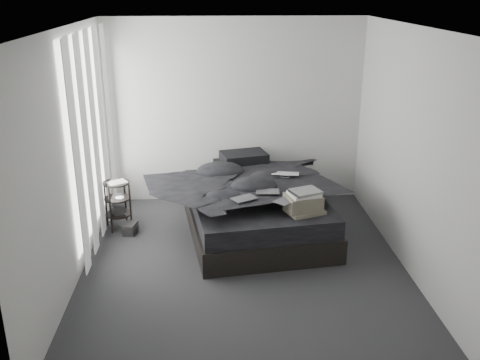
{
  "coord_description": "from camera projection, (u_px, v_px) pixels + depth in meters",
  "views": [
    {
      "loc": [
        -0.35,
        -5.3,
        2.99
      ],
      "look_at": [
        0.0,
        0.8,
        0.75
      ],
      "focal_mm": 40.0,
      "sensor_mm": 36.0,
      "label": 1
    }
  ],
  "objects": [
    {
      "name": "pillow_upper",
      "position": [
        244.0,
        157.0,
        7.4
      ],
      "size": [
        0.69,
        0.55,
        0.14
      ],
      "primitive_type": "cube",
      "rotation": [
        0.0,
        0.0,
        0.24
      ],
      "color": "black",
      "rests_on": "pillow_lower"
    },
    {
      "name": "wall_right",
      "position": [
        413.0,
        154.0,
        5.67
      ],
      "size": [
        0.01,
        4.2,
        2.6
      ],
      "primitive_type": "cube",
      "color": "silver",
      "rests_on": "ground"
    },
    {
      "name": "window_left",
      "position": [
        89.0,
        132.0,
        6.3
      ],
      "size": [
        0.02,
        2.0,
        2.3
      ],
      "primitive_type": "cube",
      "color": "white",
      "rests_on": "wall_left"
    },
    {
      "name": "art_book_white",
      "position": [
        304.0,
        194.0,
        6.07
      ],
      "size": [
        0.39,
        0.34,
        0.03
      ],
      "primitive_type": "cube",
      "rotation": [
        0.0,
        0.0,
        0.27
      ],
      "color": "silver",
      "rests_on": "box_upper"
    },
    {
      "name": "papers",
      "position": [
        117.0,
        182.0,
        6.78
      ],
      "size": [
        0.3,
        0.28,
        0.01
      ],
      "primitive_type": "cube",
      "rotation": [
        0.0,
        0.0,
        0.57
      ],
      "color": "white",
      "rests_on": "side_stand"
    },
    {
      "name": "art_book_snake",
      "position": [
        305.0,
        192.0,
        6.06
      ],
      "size": [
        0.39,
        0.35,
        0.03
      ],
      "primitive_type": "cube",
      "rotation": [
        0.0,
        0.0,
        0.38
      ],
      "color": "silver",
      "rests_on": "art_book_white"
    },
    {
      "name": "side_stand",
      "position": [
        118.0,
        205.0,
        6.89
      ],
      "size": [
        0.44,
        0.44,
        0.62
      ],
      "primitive_type": "cylinder",
      "rotation": [
        0.0,
        0.0,
        0.4
      ],
      "color": "black",
      "rests_on": "floor"
    },
    {
      "name": "wall_left",
      "position": [
        69.0,
        160.0,
        5.47
      ],
      "size": [
        0.01,
        4.2,
        2.6
      ],
      "primitive_type": "cube",
      "color": "silver",
      "rests_on": "ground"
    },
    {
      "name": "mattress",
      "position": [
        255.0,
        201.0,
        6.76
      ],
      "size": [
        1.85,
        2.29,
        0.23
      ],
      "primitive_type": "cube",
      "rotation": [
        0.0,
        0.0,
        0.14
      ],
      "color": "black",
      "rests_on": "bed"
    },
    {
      "name": "wall_front",
      "position": [
        265.0,
        251.0,
        3.6
      ],
      "size": [
        3.6,
        0.01,
        2.6
      ],
      "primitive_type": "cube",
      "color": "silver",
      "rests_on": "ground"
    },
    {
      "name": "curtain_left",
      "position": [
        94.0,
        138.0,
        6.33
      ],
      "size": [
        0.06,
        2.12,
        2.48
      ],
      "primitive_type": "cube",
      "color": "white",
      "rests_on": "wall_left"
    },
    {
      "name": "comic_a",
      "position": [
        244.0,
        192.0,
        6.05
      ],
      "size": [
        0.33,
        0.29,
        0.01
      ],
      "primitive_type": "cube",
      "rotation": [
        0.0,
        0.0,
        0.52
      ],
      "color": "black",
      "rests_on": "duvet"
    },
    {
      "name": "ceiling",
      "position": [
        245.0,
        28.0,
        5.12
      ],
      "size": [
        3.6,
        4.2,
        0.01
      ],
      "primitive_type": "cube",
      "color": "white",
      "rests_on": "ground"
    },
    {
      "name": "comic_c",
      "position": [
        286.0,
        193.0,
        5.99
      ],
      "size": [
        0.32,
        0.32,
        0.01
      ],
      "primitive_type": "cube",
      "rotation": [
        0.0,
        0.0,
        0.75
      ],
      "color": "black",
      "rests_on": "duvet"
    },
    {
      "name": "comic_b",
      "position": [
        268.0,
        185.0,
        6.25
      ],
      "size": [
        0.28,
        0.2,
        0.01
      ],
      "primitive_type": "cube",
      "rotation": [
        0.0,
        0.0,
        -0.07
      ],
      "color": "black",
      "rests_on": "duvet"
    },
    {
      "name": "pillow_lower",
      "position": [
        238.0,
        167.0,
        7.46
      ],
      "size": [
        0.7,
        0.53,
        0.15
      ],
      "primitive_type": "cube",
      "rotation": [
        0.0,
        0.0,
        0.14
      ],
      "color": "black",
      "rests_on": "mattress"
    },
    {
      "name": "box_upper",
      "position": [
        303.0,
        202.0,
        6.11
      ],
      "size": [
        0.44,
        0.39,
        0.17
      ],
      "primitive_type": "cube",
      "rotation": [
        0.0,
        0.0,
        0.22
      ],
      "color": "#645F4F",
      "rests_on": "box_mid"
    },
    {
      "name": "floor",
      "position": [
        244.0,
        267.0,
        6.02
      ],
      "size": [
        3.6,
        4.2,
        0.01
      ],
      "primitive_type": "cube",
      "color": "#2D2D2F",
      "rests_on": "ground"
    },
    {
      "name": "wall_back",
      "position": [
        235.0,
        112.0,
        7.54
      ],
      "size": [
        3.6,
        0.01,
        2.6
      ],
      "primitive_type": "cube",
      "color": "silver",
      "rests_on": "ground"
    },
    {
      "name": "duvet",
      "position": [
        256.0,
        185.0,
        6.63
      ],
      "size": [
        1.83,
        2.05,
        0.25
      ],
      "primitive_type": "imported",
      "rotation": [
        0.0,
        0.0,
        0.14
      ],
      "color": "black",
      "rests_on": "mattress"
    },
    {
      "name": "laptop",
      "position": [
        285.0,
        170.0,
        6.75
      ],
      "size": [
        0.38,
        0.28,
        0.03
      ],
      "primitive_type": "imported",
      "rotation": [
        0.0,
        0.0,
        -0.18
      ],
      "color": "silver",
      "rests_on": "duvet"
    },
    {
      "name": "floor_books",
      "position": [
        130.0,
        228.0,
        6.8
      ],
      "size": [
        0.19,
        0.24,
        0.15
      ],
      "primitive_type": "cube",
      "rotation": [
        0.0,
        0.0,
        -0.19
      ],
      "color": "black",
      "rests_on": "floor"
    },
    {
      "name": "box_lower",
      "position": [
        302.0,
        241.0,
        6.28
      ],
      "size": [
        0.51,
        0.44,
        0.32
      ],
      "primitive_type": "cube",
      "rotation": [
        0.0,
        0.0,
        0.27
      ],
      "color": "black",
      "rests_on": "floor"
    },
    {
      "name": "bed",
      "position": [
        255.0,
        220.0,
        6.85
      ],
      "size": [
        1.92,
        2.36,
        0.29
      ],
      "primitive_type": "cube",
      "rotation": [
        0.0,
        0.0,
        0.14
      ],
      "color": "black",
      "rests_on": "floor"
    },
    {
      "name": "box_mid",
      "position": [
        304.0,
        219.0,
        6.17
      ],
      "size": [
        0.49,
        0.44,
        0.24
      ],
      "primitive_type": "cube",
      "rotation": [
        0.0,
        0.0,
        0.34
      ],
      "color": "#645F4F",
      "rests_on": "box_lower"
    }
  ]
}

